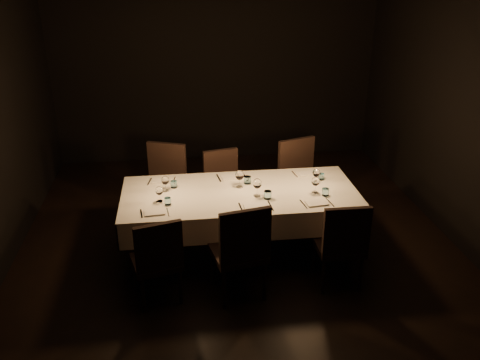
{
  "coord_description": "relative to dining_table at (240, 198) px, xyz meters",
  "views": [
    {
      "loc": [
        -0.62,
        -4.87,
        3.1
      ],
      "look_at": [
        0.0,
        0.0,
        0.9
      ],
      "focal_mm": 38.0,
      "sensor_mm": 36.0,
      "label": 1
    }
  ],
  "objects": [
    {
      "name": "chair_near_center",
      "position": [
        -0.09,
        -0.8,
        -0.13
      ],
      "size": [
        0.58,
        0.58,
        1.02
      ],
      "rotation": [
        0.0,
        0.0,
        3.35
      ],
      "color": "black",
      "rests_on": "ground"
    },
    {
      "name": "place_setting_far_left",
      "position": [
        -0.78,
        0.22,
        0.14
      ],
      "size": [
        0.33,
        0.4,
        0.18
      ],
      "rotation": [
        0.0,
        0.0,
        -0.18
      ],
      "color": "beige",
      "rests_on": "dining_table"
    },
    {
      "name": "dining_table",
      "position": [
        0.0,
        0.0,
        0.0
      ],
      "size": [
        2.52,
        1.12,
        0.76
      ],
      "color": "black",
      "rests_on": "ground"
    },
    {
      "name": "chair_near_left",
      "position": [
        -0.88,
        -0.78,
        -0.18
      ],
      "size": [
        0.53,
        0.53,
        0.91
      ],
      "rotation": [
        0.0,
        0.0,
        3.4
      ],
      "color": "black",
      "rests_on": "ground"
    },
    {
      "name": "place_setting_far_right",
      "position": [
        0.87,
        0.22,
        0.14
      ],
      "size": [
        0.32,
        0.4,
        0.17
      ],
      "rotation": [
        0.0,
        0.0,
        0.14
      ],
      "color": "beige",
      "rests_on": "dining_table"
    },
    {
      "name": "chair_far_center",
      "position": [
        -0.1,
        0.8,
        -0.18
      ],
      "size": [
        0.52,
        0.52,
        0.91
      ],
      "rotation": [
        0.0,
        0.0,
        0.22
      ],
      "color": "black",
      "rests_on": "ground"
    },
    {
      "name": "place_setting_near_right",
      "position": [
        0.8,
        -0.22,
        0.15
      ],
      "size": [
        0.34,
        0.4,
        0.18
      ],
      "rotation": [
        0.0,
        0.0,
        0.14
      ],
      "color": "beige",
      "rests_on": "dining_table"
    },
    {
      "name": "chair_near_right",
      "position": [
        0.91,
        -0.75,
        -0.16
      ],
      "size": [
        0.46,
        0.46,
        0.95
      ],
      "rotation": [
        0.0,
        0.0,
        3.13
      ],
      "color": "black",
      "rests_on": "ground"
    },
    {
      "name": "place_setting_near_center",
      "position": [
        0.17,
        -0.22,
        0.15
      ],
      "size": [
        0.36,
        0.42,
        0.2
      ],
      "rotation": [
        0.0,
        0.0,
        0.06
      ],
      "color": "beige",
      "rests_on": "dining_table"
    },
    {
      "name": "room",
      "position": [
        0.0,
        0.0,
        0.81
      ],
      "size": [
        5.01,
        6.01,
        3.01
      ],
      "color": "black",
      "rests_on": "ground"
    },
    {
      "name": "place_setting_far_center",
      "position": [
        0.02,
        0.22,
        0.15
      ],
      "size": [
        0.36,
        0.42,
        0.2
      ],
      "rotation": [
        0.0,
        0.0,
        0.12
      ],
      "color": "beige",
      "rests_on": "dining_table"
    },
    {
      "name": "place_setting_near_left",
      "position": [
        -0.84,
        -0.22,
        0.14
      ],
      "size": [
        0.31,
        0.39,
        0.17
      ],
      "rotation": [
        0.0,
        0.0,
        0.12
      ],
      "color": "beige",
      "rests_on": "dining_table"
    },
    {
      "name": "chair_far_left",
      "position": [
        -0.82,
        0.84,
        -0.14
      ],
      "size": [
        0.62,
        0.62,
        1.01
      ],
      "rotation": [
        0.0,
        0.0,
        -0.36
      ],
      "color": "black",
      "rests_on": "ground"
    },
    {
      "name": "chair_far_right",
      "position": [
        0.85,
        0.73,
        -0.13
      ],
      "size": [
        0.62,
        0.62,
        1.03
      ],
      "rotation": [
        0.0,
        0.0,
        0.33
      ],
      "color": "black",
      "rests_on": "ground"
    }
  ]
}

